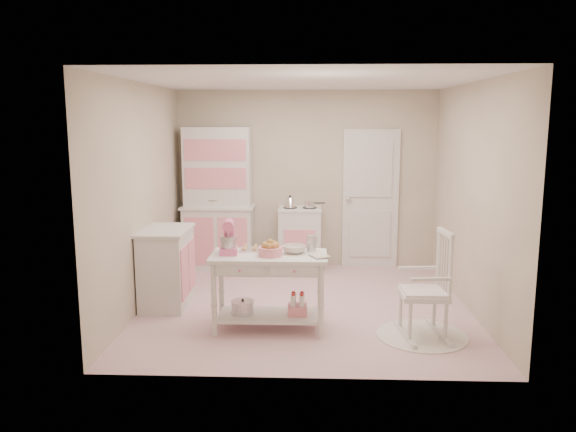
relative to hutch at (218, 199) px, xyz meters
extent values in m
plane|color=pink|center=(1.29, -1.66, -1.04)|extent=(3.80, 3.80, 0.00)
cube|color=white|center=(1.29, -1.66, 1.56)|extent=(3.80, 3.80, 0.04)
cube|color=beige|center=(1.29, 0.24, 0.26)|extent=(3.80, 0.04, 2.60)
cube|color=beige|center=(1.29, -3.56, 0.26)|extent=(3.80, 0.04, 2.60)
cube|color=beige|center=(-0.61, -1.66, 0.26)|extent=(0.04, 3.80, 2.60)
cube|color=beige|center=(3.19, -1.66, 0.26)|extent=(0.04, 3.80, 2.60)
cube|color=white|center=(2.24, 0.21, -0.02)|extent=(0.82, 0.05, 2.04)
cube|color=white|center=(0.00, 0.00, 0.00)|extent=(1.06, 0.50, 2.08)
cube|color=white|center=(1.20, -0.05, -0.58)|extent=(0.62, 0.57, 0.92)
cube|color=white|center=(-0.34, -1.70, -0.58)|extent=(0.54, 0.84, 0.92)
cylinder|color=white|center=(2.49, -2.57, -1.03)|extent=(0.92, 0.92, 0.01)
cube|color=white|center=(2.49, -2.57, -0.49)|extent=(0.56, 0.77, 1.10)
cube|color=white|center=(0.92, -2.41, -0.64)|extent=(1.20, 0.60, 0.80)
cube|color=pink|center=(0.50, -2.39, -0.07)|extent=(0.22, 0.30, 0.34)
cube|color=silver|center=(0.77, -2.23, -0.23)|extent=(0.34, 0.24, 0.02)
cylinder|color=pink|center=(0.94, -2.46, -0.19)|extent=(0.25, 0.25, 0.09)
imported|color=silver|center=(1.18, -2.33, -0.20)|extent=(0.25, 0.25, 0.08)
cylinder|color=silver|center=(1.36, -2.25, -0.16)|extent=(0.10, 0.10, 0.17)
imported|color=silver|center=(1.37, -2.53, -0.23)|extent=(0.24, 0.26, 0.02)
camera|label=1|loc=(1.34, -8.04, 1.14)|focal=35.00mm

